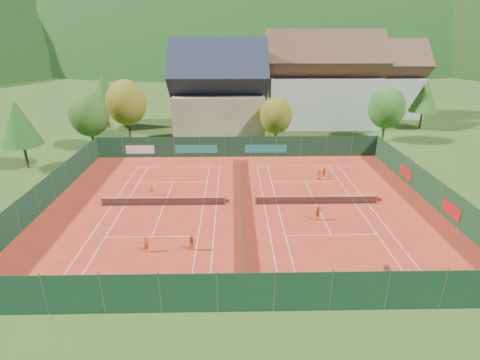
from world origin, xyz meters
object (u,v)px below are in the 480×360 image
hotel_block_b (379,84)px  player_left_far (152,190)px  player_right_near (318,213)px  player_right_far_b (324,172)px  player_left_mid (192,243)px  player_right_far_a (319,174)px  hotel_block_a (321,85)px  chalet (219,95)px  ball_hopper (386,268)px  player_left_near (146,244)px

hotel_block_b → player_left_far: hotel_block_b is taller
player_right_near → player_right_far_b: 11.94m
player_left_mid → player_right_far_a: size_ratio=0.96×
hotel_block_a → chalet: bearing=-162.5°
ball_hopper → player_left_mid: (-14.80, 3.59, 0.13)m
chalet → hotel_block_a: size_ratio=0.75×
player_left_mid → player_right_far_a: (13.92, 15.54, 0.03)m
chalet → player_left_mid: 39.15m
ball_hopper → player_left_far: size_ratio=0.59×
player_right_far_b → player_left_near: bearing=-2.4°
player_left_far → player_right_far_a: size_ratio=0.95×
hotel_block_b → ball_hopper: hotel_block_b is taller
ball_hopper → player_right_far_a: 19.16m
hotel_block_a → player_right_far_b: size_ratio=18.01×
chalet → player_right_far_a: bearing=-61.2°
hotel_block_a → player_left_far: (-25.69, -33.42, -6.71)m
player_left_far → player_right_near: bearing=-170.6°
player_right_far_a → ball_hopper: bearing=82.3°
player_right_near → player_left_near: bearing=172.2°
player_right_far_b → chalet: bearing=-102.8°
ball_hopper → player_left_near: player_left_near is taller
chalet → player_left_mid: bearing=-91.7°
hotel_block_b → player_right_far_a: bearing=-118.6°
hotel_block_b → player_left_far: bearing=-133.8°
player_right_near → player_right_far_b: bearing=47.6°
chalet → hotel_block_b: size_ratio=0.94×
player_right_far_a → player_right_far_b: bearing=-138.6°
hotel_block_a → ball_hopper: bearing=-96.4°
chalet → player_left_far: bearing=-103.7°
chalet → ball_hopper: size_ratio=20.25×
player_left_mid → player_left_near: bearing=175.5°
ball_hopper → player_right_far_a: (-0.88, 19.13, 0.16)m
ball_hopper → player_right_far_a: player_right_far_a is taller
chalet → player_left_far: 28.84m
hotel_block_a → ball_hopper: size_ratio=27.00×
hotel_block_b → player_right_near: (-22.65, -47.56, -5.86)m
player_left_mid → player_right_far_a: bearing=42.4°
player_left_mid → player_right_far_b: player_left_mid is taller
player_left_near → player_right_near: player_right_near is taller
player_left_mid → ball_hopper: bearing=-19.4°
player_left_mid → player_left_far: (-5.51, 11.26, -0.01)m
ball_hopper → player_right_near: player_right_near is taller
hotel_block_a → player_right_far_a: (-6.26, -29.14, -6.67)m
chalet → player_right_near: size_ratio=10.64×
hotel_block_a → player_right_near: (-8.65, -39.56, -6.62)m
chalet → player_left_mid: chalet is taller
player_left_far → chalet: bearing=-74.5°
chalet → ball_hopper: bearing=-72.1°
hotel_block_b → player_right_near: bearing=-115.5°
player_left_far → hotel_block_a: bearing=-98.3°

